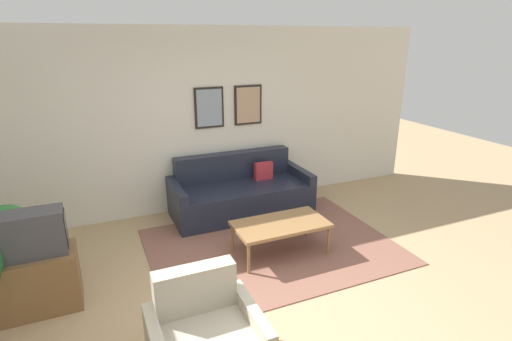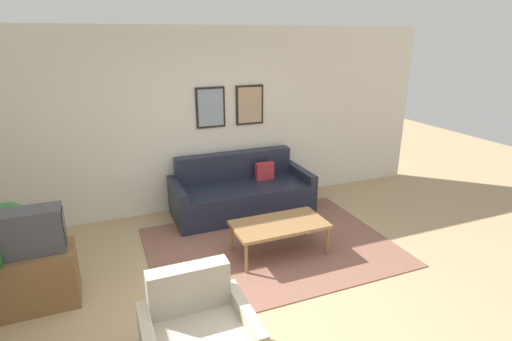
{
  "view_description": "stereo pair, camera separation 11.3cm",
  "coord_description": "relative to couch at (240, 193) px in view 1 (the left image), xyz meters",
  "views": [
    {
      "loc": [
        -1.39,
        -2.87,
        2.56
      ],
      "look_at": [
        0.62,
        1.75,
        0.85
      ],
      "focal_mm": 28.0,
      "sensor_mm": 36.0,
      "label": 1
    },
    {
      "loc": [
        -1.29,
        -2.92,
        2.56
      ],
      "look_at": [
        0.62,
        1.75,
        0.85
      ],
      "focal_mm": 28.0,
      "sensor_mm": 36.0,
      "label": 2
    }
  ],
  "objects": [
    {
      "name": "potted_plant_small",
      "position": [
        -2.89,
        -1.09,
        0.26
      ],
      "size": [
        0.53,
        0.53,
        0.86
      ],
      "color": "#935638",
      "rests_on": "ground_plane"
    },
    {
      "name": "tv_stand",
      "position": [
        -2.67,
        -1.34,
        -0.0
      ],
      "size": [
        0.82,
        0.44,
        0.59
      ],
      "color": "brown",
      "rests_on": "ground_plane"
    },
    {
      "name": "potted_plant_by_window",
      "position": [
        -2.92,
        -0.79,
        0.28
      ],
      "size": [
        0.63,
        0.63,
        0.91
      ],
      "color": "#935638",
      "rests_on": "ground_plane"
    },
    {
      "name": "tv",
      "position": [
        -2.67,
        -1.34,
        0.51
      ],
      "size": [
        0.72,
        0.28,
        0.44
      ],
      "color": "#424247",
      "rests_on": "tv_stand"
    },
    {
      "name": "ground_plane",
      "position": [
        -0.62,
        -2.35,
        -0.3
      ],
      "size": [
        16.0,
        16.0,
        0.0
      ],
      "primitive_type": "plane",
      "color": "tan"
    },
    {
      "name": "couch",
      "position": [
        0.0,
        0.0,
        0.0
      ],
      "size": [
        2.06,
        0.9,
        0.86
      ],
      "color": "#1E2333",
      "rests_on": "ground_plane"
    },
    {
      "name": "area_rug",
      "position": [
        -0.03,
        -1.16,
        -0.29
      ],
      "size": [
        3.02,
        2.25,
        0.01
      ],
      "color": "brown",
      "rests_on": "ground_plane"
    },
    {
      "name": "coffee_table",
      "position": [
        -0.01,
        -1.35,
        0.08
      ],
      "size": [
        1.13,
        0.61,
        0.42
      ],
      "color": "olive",
      "rests_on": "ground_plane"
    },
    {
      "name": "wall_back",
      "position": [
        -0.62,
        0.47,
        1.05
      ],
      "size": [
        8.0,
        0.09,
        2.7
      ],
      "color": "silver",
      "rests_on": "ground_plane"
    }
  ]
}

